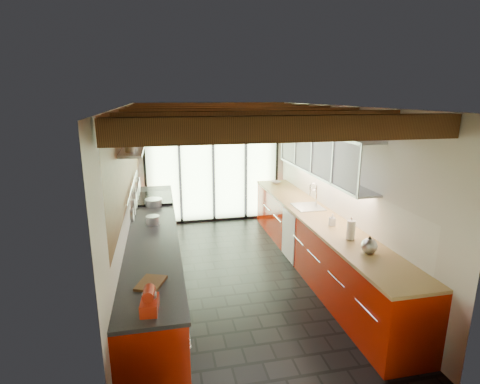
{
  "coord_description": "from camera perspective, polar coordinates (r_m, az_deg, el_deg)",
  "views": [
    {
      "loc": [
        -1.11,
        -5.26,
        2.76
      ],
      "look_at": [
        0.1,
        0.4,
        1.25
      ],
      "focal_mm": 28.0,
      "sensor_mm": 36.0,
      "label": 1
    }
  ],
  "objects": [
    {
      "name": "pot_small",
      "position": [
        6.57,
        -13.03,
        -1.51
      ],
      "size": [
        0.3,
        0.3,
        0.11
      ],
      "primitive_type": "cylinder",
      "rotation": [
        0.0,
        0.0,
        -0.01
      ],
      "color": "silver",
      "rests_on": "left_counter"
    },
    {
      "name": "upper_cabinets_right",
      "position": [
        6.18,
        12.39,
        5.81
      ],
      "size": [
        0.34,
        3.0,
        3.0
      ],
      "color": "silver",
      "rests_on": "ground"
    },
    {
      "name": "cutting_board",
      "position": [
        3.94,
        -13.42,
        -13.35
      ],
      "size": [
        0.33,
        0.39,
        0.03
      ],
      "primitive_type": "cube",
      "rotation": [
        0.0,
        0.0,
        -0.37
      ],
      "color": "brown",
      "rests_on": "left_counter"
    },
    {
      "name": "left_wall_fixtures",
      "position": [
        5.61,
        -15.65,
        4.25
      ],
      "size": [
        0.28,
        2.6,
        0.96
      ],
      "color": "silver",
      "rests_on": "ground"
    },
    {
      "name": "kettle",
      "position": [
        4.76,
        19.09,
        -7.65
      ],
      "size": [
        0.25,
        0.27,
        0.23
      ],
      "color": "silver",
      "rests_on": "right_counter"
    },
    {
      "name": "soap_bottle",
      "position": [
        5.58,
        13.89,
        -4.13
      ],
      "size": [
        0.09,
        0.09,
        0.18
      ],
      "primitive_type": "imported",
      "rotation": [
        0.0,
        0.0,
        -0.1
      ],
      "color": "silver",
      "rests_on": "right_counter"
    },
    {
      "name": "ground",
      "position": [
        6.04,
        -0.17,
        -12.56
      ],
      "size": [
        5.5,
        5.5,
        0.0
      ],
      "primitive_type": "plane",
      "color": "black",
      "rests_on": "ground"
    },
    {
      "name": "glass_door",
      "position": [
        8.1,
        -4.13,
        6.77
      ],
      "size": [
        2.95,
        0.1,
        2.9
      ],
      "color": "#C6EAAD",
      "rests_on": "ground"
    },
    {
      "name": "pot_large",
      "position": [
        5.62,
        -13.14,
        -4.19
      ],
      "size": [
        0.2,
        0.2,
        0.13
      ],
      "primitive_type": "cylinder",
      "rotation": [
        0.0,
        0.0,
        -0.01
      ],
      "color": "silver",
      "rests_on": "left_counter"
    },
    {
      "name": "right_counter",
      "position": [
        6.21,
        11.5,
        -7.4
      ],
      "size": [
        0.68,
        5.0,
        0.92
      ],
      "color": "#9B1501",
      "rests_on": "ground"
    },
    {
      "name": "bowl",
      "position": [
        8.03,
        5.48,
        1.48
      ],
      "size": [
        0.25,
        0.25,
        0.05
      ],
      "primitive_type": "imported",
      "rotation": [
        0.0,
        0.0,
        0.32
      ],
      "color": "silver",
      "rests_on": "right_counter"
    },
    {
      "name": "range_stove",
      "position": [
        7.09,
        -12.81,
        -4.6
      ],
      "size": [
        0.66,
        0.9,
        0.97
      ],
      "color": "silver",
      "rests_on": "ground"
    },
    {
      "name": "ceiling_beams",
      "position": [
        5.75,
        -0.98,
        11.65
      ],
      "size": [
        3.14,
        5.06,
        4.9
      ],
      "color": "#593316",
      "rests_on": "ground"
    },
    {
      "name": "paper_towel",
      "position": [
        5.11,
        16.54,
        -5.59
      ],
      "size": [
        0.14,
        0.14,
        0.3
      ],
      "color": "white",
      "rests_on": "right_counter"
    },
    {
      "name": "sink_assembly",
      "position": [
        6.4,
        10.43,
        -1.95
      ],
      "size": [
        0.45,
        0.52,
        0.43
      ],
      "color": "silver",
      "rests_on": "right_counter"
    },
    {
      "name": "left_counter",
      "position": [
        5.74,
        -12.89,
        -9.37
      ],
      "size": [
        0.68,
        5.0,
        0.92
      ],
      "color": "#9B1501",
      "rests_on": "ground"
    },
    {
      "name": "stand_mixer",
      "position": [
        3.49,
        -13.63,
        -15.86
      ],
      "size": [
        0.17,
        0.27,
        0.23
      ],
      "color": "red",
      "rests_on": "left_counter"
    },
    {
      "name": "room_shell",
      "position": [
        5.49,
        -0.18,
        2.99
      ],
      "size": [
        5.5,
        5.5,
        5.5
      ],
      "color": "silver",
      "rests_on": "ground"
    }
  ]
}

